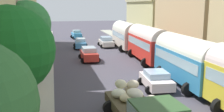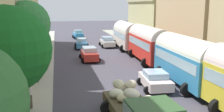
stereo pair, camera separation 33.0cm
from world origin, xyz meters
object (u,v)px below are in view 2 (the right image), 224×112
car_4 (155,80)px  pedestrian_2 (37,72)px  parked_bus_2 (148,42)px  car_2 (78,34)px  parked_bus_3 (127,34)px  cargo_truck_0 (141,112)px  parked_bus_1 (186,59)px  car_0 (89,54)px  pedestrian_1 (36,67)px  car_5 (107,42)px  pedestrian_0 (30,94)px  car_1 (82,43)px

car_4 → pedestrian_2: 9.64m
parked_bus_2 → car_2: (-6.04, 22.79, -1.44)m
car_2 → pedestrian_2: pedestrian_2 is taller
parked_bus_3 → cargo_truck_0: 25.83m
parked_bus_1 → cargo_truck_0: (-6.21, -7.05, -1.00)m
cargo_truck_0 → car_2: (0.17, 38.85, -0.36)m
pedestrian_2 → car_4: bearing=-20.0°
parked_bus_3 → car_2: parked_bus_3 is taller
parked_bus_3 → car_0: parked_bus_3 is taller
pedestrian_2 → parked_bus_2: bearing=27.5°
car_0 → car_2: bearing=88.7°
pedestrian_1 → car_5: bearing=59.5°
car_0 → pedestrian_1: 8.62m
parked_bus_3 → car_2: (-6.04, 13.79, -1.37)m
cargo_truck_0 → car_5: cargo_truck_0 is taller
pedestrian_0 → pedestrian_2: bearing=89.9°
car_5 → pedestrian_2: size_ratio=2.43×
car_5 → pedestrian_1: bearing=-120.5°
cargo_truck_0 → car_1: 27.07m
parked_bus_1 → parked_bus_3: 18.00m
car_2 → pedestrian_2: (-5.84, -28.98, 0.20)m
parked_bus_1 → pedestrian_0: bearing=-166.8°
car_5 → car_4: bearing=-91.0°
parked_bus_3 → pedestrian_2: bearing=-128.0°
pedestrian_1 → car_2: bearing=77.7°
parked_bus_2 → pedestrian_0: 16.78m
parked_bus_3 → car_5: bearing=133.6°
pedestrian_1 → pedestrian_2: size_ratio=1.01×
parked_bus_2 → car_5: bearing=102.0°
car_1 → car_4: size_ratio=1.10×
parked_bus_3 → pedestrian_0: bearing=-119.8°
cargo_truck_0 → pedestrian_2: 11.38m
parked_bus_1 → cargo_truck_0: size_ratio=1.28×
car_4 → pedestrian_0: size_ratio=2.12×
parked_bus_1 → car_1: parked_bus_1 is taller
car_5 → car_1: bearing=-172.1°
car_1 → parked_bus_1: bearing=-72.0°
cargo_truck_0 → pedestrian_2: cargo_truck_0 is taller
parked_bus_2 → parked_bus_3: parked_bus_2 is taller
parked_bus_1 → car_0: (-6.50, 10.92, -1.37)m
pedestrian_2 → cargo_truck_0: bearing=-60.1°
cargo_truck_0 → car_4: size_ratio=1.74×
cargo_truck_0 → pedestrian_1: size_ratio=3.60×
parked_bus_2 → pedestrian_1: bearing=-158.8°
parked_bus_1 → car_0: parked_bus_1 is taller
car_2 → pedestrian_0: bearing=-99.6°
car_0 → car_1: size_ratio=0.98×
parked_bus_1 → car_2: (-6.04, 31.79, -1.36)m
parked_bus_3 → car_4: bearing=-98.7°
car_1 → car_5: (4.06, 0.57, 0.02)m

